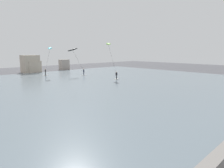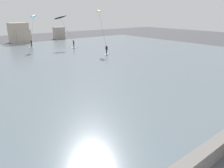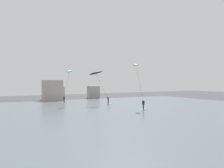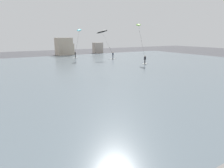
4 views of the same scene
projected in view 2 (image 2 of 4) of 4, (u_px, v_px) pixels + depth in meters
name	position (u px, v px, depth m)	size (l,w,h in m)	color
water_bay	(19.00, 69.00, 30.04)	(84.00, 52.00, 0.10)	slate
kitesurfer_cyan	(33.00, 20.00, 44.31)	(2.30, 4.48, 7.07)	silver
kitesurfer_lime	(100.00, 16.00, 40.43)	(2.51, 5.16, 7.93)	silver
kitesurfer_black	(62.00, 20.00, 45.76)	(4.05, 2.92, 7.01)	silver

